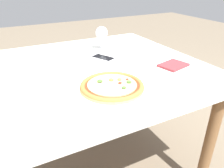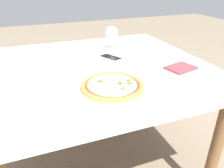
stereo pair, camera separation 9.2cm
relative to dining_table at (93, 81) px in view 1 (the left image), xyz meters
name	(u,v)px [view 1 (the left image)]	position (x,y,z in m)	size (l,w,h in m)	color
ground_plane	(97,164)	(0.00, 0.00, -0.63)	(10.00, 10.00, 0.00)	#7A6B56
dining_table	(93,81)	(0.00, 0.00, 0.00)	(1.19, 1.11, 0.71)	brown
pizza_plate	(112,87)	(-0.03, -0.28, 0.10)	(0.29, 0.29, 0.04)	white
fork	(30,71)	(-0.30, 0.09, 0.08)	(0.06, 0.17, 0.00)	silver
wine_glass_far_left	(102,33)	(0.18, 0.26, 0.19)	(0.08, 0.08, 0.15)	silver
cell_phone	(103,58)	(0.11, 0.09, 0.09)	(0.13, 0.16, 0.01)	white
napkin_folded	(173,65)	(0.40, -0.19, 0.09)	(0.17, 0.14, 0.01)	#933338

